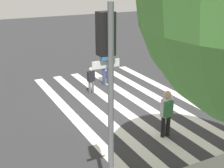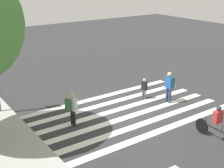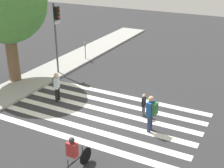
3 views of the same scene
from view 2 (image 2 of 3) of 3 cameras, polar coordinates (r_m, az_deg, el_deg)
name	(u,v)px [view 2 (image 2 of 3)]	position (r m, az deg, el deg)	size (l,w,h in m)	color
ground_plane	(128,112)	(16.58, 2.88, -5.07)	(60.00, 60.00, 0.00)	#2D2D30
sidewalk_curb	(10,146)	(14.00, -18.10, -10.76)	(36.00, 2.50, 0.14)	#9E9E99
crosswalk_stripes	(128,112)	(16.58, 2.88, -5.06)	(5.52, 10.00, 0.01)	silver
pedestrian_child_with_backpack	(170,85)	(17.67, 10.47, -0.11)	(0.52, 0.43, 1.80)	navy
pedestrian_adult_yellow_jacket	(144,88)	(18.03, 5.90, -0.65)	(0.37, 0.21, 1.25)	#4C4C51
pedestrian_adult_tall_backpack	(72,107)	(14.87, -7.37, -4.14)	(0.50, 0.48, 1.66)	black
cyclist_mid_street	(217,123)	(14.20, 18.65, -6.71)	(2.32, 0.41, 1.66)	black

